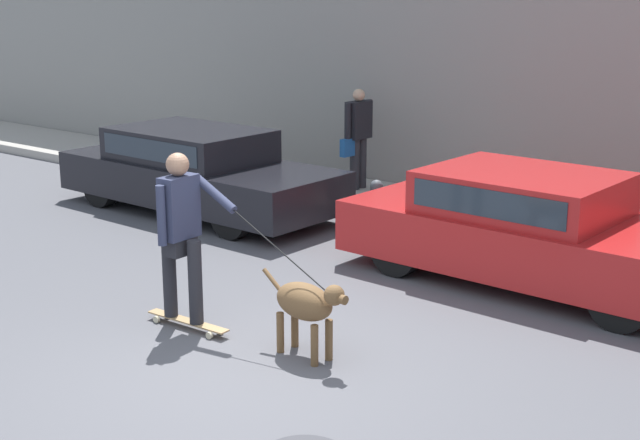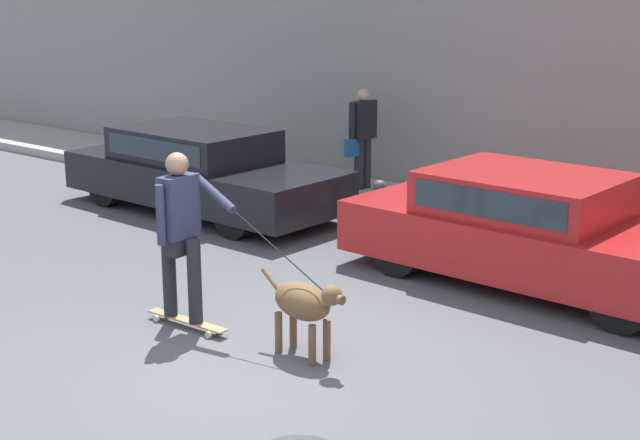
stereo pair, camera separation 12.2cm
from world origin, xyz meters
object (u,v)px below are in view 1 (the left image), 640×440
object	(u,v)px
parked_car_0	(197,172)
pedestrian_with_bag	(358,135)
dog	(306,304)
parked_car_1	(531,230)
fire_hydrant	(376,204)
skateboarder	(181,230)

from	to	relation	value
parked_car_0	pedestrian_with_bag	size ratio (longest dim) A/B	2.90
dog	pedestrian_with_bag	bearing A→B (deg)	127.92
parked_car_1	pedestrian_with_bag	size ratio (longest dim) A/B	2.78
parked_car_1	dog	distance (m)	3.28
parked_car_0	parked_car_1	distance (m)	5.33
parked_car_0	fire_hydrant	world-z (taller)	parked_car_0
fire_hydrant	pedestrian_with_bag	bearing A→B (deg)	133.39
parked_car_0	dog	world-z (taller)	parked_car_0
dog	fire_hydrant	world-z (taller)	dog
parked_car_0	parked_car_1	size ratio (longest dim) A/B	1.04
skateboarder	pedestrian_with_bag	bearing A→B (deg)	107.01
parked_car_0	pedestrian_with_bag	distance (m)	2.60
dog	skateboarder	size ratio (longest dim) A/B	0.48
skateboarder	pedestrian_with_bag	size ratio (longest dim) A/B	1.40
pedestrian_with_bag	dog	bearing A→B (deg)	124.48
parked_car_1	fire_hydrant	xyz separation A→B (m)	(-2.62, 0.75, -0.23)
fire_hydrant	skateboarder	bearing A→B (deg)	-82.12
parked_car_0	skateboarder	size ratio (longest dim) A/B	2.08
parked_car_0	skateboarder	distance (m)	4.74
pedestrian_with_bag	fire_hydrant	xyz separation A→B (m)	(1.34, -1.42, -0.64)
dog	pedestrian_with_bag	distance (m)	6.33
parked_car_0	pedestrian_with_bag	bearing A→B (deg)	59.15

